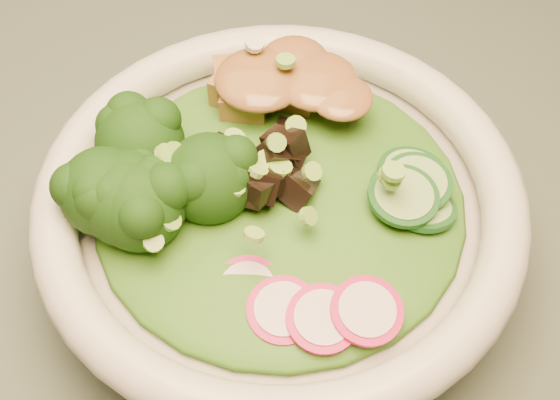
# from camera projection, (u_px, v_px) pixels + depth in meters

# --- Properties ---
(dining_table) EXTENTS (1.20, 0.80, 0.75)m
(dining_table) POSITION_uv_depth(u_px,v_px,m) (168.00, 324.00, 0.64)
(dining_table) COLOR black
(dining_table) RESTS_ON ground
(salad_bowl) EXTENTS (0.31, 0.31, 0.08)m
(salad_bowl) POSITION_uv_depth(u_px,v_px,m) (280.00, 220.00, 0.51)
(salad_bowl) COLOR beige
(salad_bowl) RESTS_ON dining_table
(lettuce_bed) EXTENTS (0.23, 0.23, 0.03)m
(lettuce_bed) POSITION_uv_depth(u_px,v_px,m) (280.00, 199.00, 0.49)
(lettuce_bed) COLOR #1E5912
(lettuce_bed) RESTS_ON salad_bowl
(broccoli_florets) EXTENTS (0.10, 0.09, 0.05)m
(broccoli_florets) POSITION_uv_depth(u_px,v_px,m) (162.00, 183.00, 0.47)
(broccoli_florets) COLOR black
(broccoli_florets) RESTS_ON salad_bowl
(radish_slices) EXTENTS (0.13, 0.06, 0.02)m
(radish_slices) POSITION_uv_depth(u_px,v_px,m) (285.00, 302.00, 0.44)
(radish_slices) COLOR #B80E46
(radish_slices) RESTS_ON salad_bowl
(cucumber_slices) EXTENTS (0.09, 0.09, 0.04)m
(cucumber_slices) POSITION_uv_depth(u_px,v_px,m) (402.00, 187.00, 0.48)
(cucumber_slices) COLOR #89C36C
(cucumber_slices) RESTS_ON salad_bowl
(mushroom_heap) EXTENTS (0.09, 0.09, 0.05)m
(mushroom_heap) POSITION_uv_depth(u_px,v_px,m) (280.00, 165.00, 0.48)
(mushroom_heap) COLOR black
(mushroom_heap) RESTS_ON salad_bowl
(tofu_cubes) EXTENTS (0.11, 0.08, 0.04)m
(tofu_cubes) POSITION_uv_depth(u_px,v_px,m) (284.00, 99.00, 0.52)
(tofu_cubes) COLOR #965C32
(tofu_cubes) RESTS_ON salad_bowl
(peanut_sauce) EXTENTS (0.08, 0.06, 0.02)m
(peanut_sauce) POSITION_uv_depth(u_px,v_px,m) (284.00, 83.00, 0.51)
(peanut_sauce) COLOR brown
(peanut_sauce) RESTS_ON tofu_cubes
(scallion_garnish) EXTENTS (0.22, 0.22, 0.03)m
(scallion_garnish) POSITION_uv_depth(u_px,v_px,m) (280.00, 171.00, 0.47)
(scallion_garnish) COLOR #7CB43F
(scallion_garnish) RESTS_ON salad_bowl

